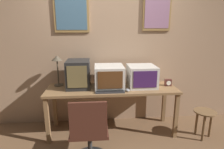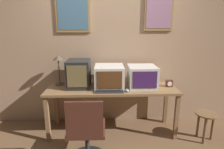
{
  "view_description": "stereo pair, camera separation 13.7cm",
  "coord_description": "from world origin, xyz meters",
  "px_view_note": "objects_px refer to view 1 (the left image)",
  "views": [
    {
      "loc": [
        -0.23,
        -1.76,
        1.65
      ],
      "look_at": [
        0.0,
        0.97,
        0.95
      ],
      "focal_mm": 30.0,
      "sensor_mm": 36.0,
      "label": 1
    },
    {
      "loc": [
        -0.1,
        -1.77,
        1.65
      ],
      "look_at": [
        0.0,
        0.97,
        0.95
      ],
      "focal_mm": 30.0,
      "sensor_mm": 36.0,
      "label": 2
    }
  ],
  "objects_px": {
    "desk_clock": "(168,83)",
    "office_chair": "(89,136)",
    "monitor_left": "(78,74)",
    "keyboard_main": "(110,91)",
    "side_stool": "(204,117)",
    "mouse_near_keyboard": "(128,90)",
    "monitor_right": "(142,76)",
    "desk_lamp": "(57,62)",
    "monitor_center": "(109,76)"
  },
  "relations": [
    {
      "from": "monitor_left",
      "to": "side_stool",
      "type": "relative_size",
      "value": 0.99
    },
    {
      "from": "office_chair",
      "to": "side_stool",
      "type": "bearing_deg",
      "value": 14.14
    },
    {
      "from": "desk_clock",
      "to": "desk_lamp",
      "type": "relative_size",
      "value": 0.22
    },
    {
      "from": "desk_clock",
      "to": "desk_lamp",
      "type": "distance_m",
      "value": 1.77
    },
    {
      "from": "monitor_right",
      "to": "desk_clock",
      "type": "distance_m",
      "value": 0.44
    },
    {
      "from": "monitor_left",
      "to": "monitor_right",
      "type": "relative_size",
      "value": 0.95
    },
    {
      "from": "monitor_right",
      "to": "office_chair",
      "type": "xyz_separation_m",
      "value": [
        -0.8,
        -0.77,
        -0.53
      ]
    },
    {
      "from": "desk_clock",
      "to": "mouse_near_keyboard",
      "type": "bearing_deg",
      "value": -163.46
    },
    {
      "from": "monitor_right",
      "to": "desk_lamp",
      "type": "distance_m",
      "value": 1.33
    },
    {
      "from": "monitor_right",
      "to": "office_chair",
      "type": "height_order",
      "value": "monitor_right"
    },
    {
      "from": "monitor_center",
      "to": "mouse_near_keyboard",
      "type": "xyz_separation_m",
      "value": [
        0.25,
        -0.23,
        -0.15
      ]
    },
    {
      "from": "monitor_left",
      "to": "monitor_center",
      "type": "relative_size",
      "value": 0.9
    },
    {
      "from": "monitor_left",
      "to": "desk_lamp",
      "type": "bearing_deg",
      "value": 161.38
    },
    {
      "from": "mouse_near_keyboard",
      "to": "desk_lamp",
      "type": "relative_size",
      "value": 0.22
    },
    {
      "from": "monitor_left",
      "to": "keyboard_main",
      "type": "relative_size",
      "value": 1.03
    },
    {
      "from": "mouse_near_keyboard",
      "to": "desk_clock",
      "type": "relative_size",
      "value": 0.98
    },
    {
      "from": "side_stool",
      "to": "monitor_left",
      "type": "bearing_deg",
      "value": 168.89
    },
    {
      "from": "desk_clock",
      "to": "side_stool",
      "type": "xyz_separation_m",
      "value": [
        0.48,
        -0.32,
        -0.47
      ]
    },
    {
      "from": "keyboard_main",
      "to": "side_stool",
      "type": "height_order",
      "value": "keyboard_main"
    },
    {
      "from": "office_chair",
      "to": "keyboard_main",
      "type": "bearing_deg",
      "value": 61.57
    },
    {
      "from": "mouse_near_keyboard",
      "to": "desk_lamp",
      "type": "height_order",
      "value": "desk_lamp"
    },
    {
      "from": "monitor_left",
      "to": "desk_lamp",
      "type": "distance_m",
      "value": 0.38
    },
    {
      "from": "desk_lamp",
      "to": "side_stool",
      "type": "height_order",
      "value": "desk_lamp"
    },
    {
      "from": "monitor_center",
      "to": "monitor_left",
      "type": "bearing_deg",
      "value": 177.12
    },
    {
      "from": "monitor_left",
      "to": "office_chair",
      "type": "relative_size",
      "value": 0.49
    },
    {
      "from": "monitor_left",
      "to": "mouse_near_keyboard",
      "type": "relative_size",
      "value": 4.08
    },
    {
      "from": "monitor_center",
      "to": "desk_clock",
      "type": "distance_m",
      "value": 0.94
    },
    {
      "from": "desk_clock",
      "to": "office_chair",
      "type": "relative_size",
      "value": 0.12
    },
    {
      "from": "monitor_left",
      "to": "mouse_near_keyboard",
      "type": "xyz_separation_m",
      "value": [
        0.72,
        -0.25,
        -0.19
      ]
    },
    {
      "from": "desk_lamp",
      "to": "side_stool",
      "type": "bearing_deg",
      "value": -12.26
    },
    {
      "from": "office_chair",
      "to": "side_stool",
      "type": "relative_size",
      "value": 2.03
    },
    {
      "from": "keyboard_main",
      "to": "side_stool",
      "type": "xyz_separation_m",
      "value": [
        1.42,
        -0.1,
        -0.43
      ]
    },
    {
      "from": "office_chair",
      "to": "monitor_right",
      "type": "bearing_deg",
      "value": 43.8
    },
    {
      "from": "monitor_center",
      "to": "office_chair",
      "type": "relative_size",
      "value": 0.54
    },
    {
      "from": "mouse_near_keyboard",
      "to": "keyboard_main",
      "type": "bearing_deg",
      "value": -176.9
    },
    {
      "from": "monitor_right",
      "to": "side_stool",
      "type": "bearing_deg",
      "value": -20.65
    },
    {
      "from": "keyboard_main",
      "to": "desk_lamp",
      "type": "relative_size",
      "value": 0.86
    },
    {
      "from": "keyboard_main",
      "to": "mouse_near_keyboard",
      "type": "distance_m",
      "value": 0.26
    },
    {
      "from": "desk_clock",
      "to": "office_chair",
      "type": "distance_m",
      "value": 1.5
    },
    {
      "from": "keyboard_main",
      "to": "desk_lamp",
      "type": "height_order",
      "value": "desk_lamp"
    },
    {
      "from": "monitor_right",
      "to": "desk_lamp",
      "type": "bearing_deg",
      "value": 173.88
    },
    {
      "from": "monitor_left",
      "to": "monitor_right",
      "type": "distance_m",
      "value": 0.98
    },
    {
      "from": "desk_lamp",
      "to": "monitor_center",
      "type": "bearing_deg",
      "value": -9.56
    },
    {
      "from": "mouse_near_keyboard",
      "to": "side_stool",
      "type": "height_order",
      "value": "mouse_near_keyboard"
    },
    {
      "from": "desk_clock",
      "to": "side_stool",
      "type": "height_order",
      "value": "desk_clock"
    },
    {
      "from": "monitor_right",
      "to": "keyboard_main",
      "type": "height_order",
      "value": "monitor_right"
    },
    {
      "from": "monitor_center",
      "to": "keyboard_main",
      "type": "relative_size",
      "value": 1.14
    },
    {
      "from": "mouse_near_keyboard",
      "to": "side_stool",
      "type": "relative_size",
      "value": 0.24
    },
    {
      "from": "monitor_left",
      "to": "desk_clock",
      "type": "xyz_separation_m",
      "value": [
        1.41,
        -0.05,
        -0.16
      ]
    },
    {
      "from": "monitor_left",
      "to": "monitor_center",
      "type": "distance_m",
      "value": 0.47
    }
  ]
}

